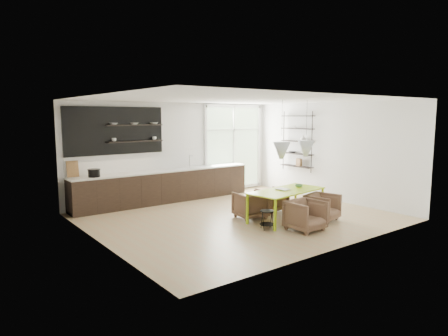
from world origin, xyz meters
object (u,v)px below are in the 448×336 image
(dining_table, at_px, (287,192))
(armchair_front_right, at_px, (322,207))
(armchair_back_left, at_px, (250,205))
(armchair_front_left, at_px, (305,215))
(armchair_back_right, at_px, (272,200))
(wire_stool, at_px, (267,217))

(dining_table, xyz_separation_m, armchair_front_right, (0.66, -0.56, -0.36))
(armchair_back_left, xyz_separation_m, armchair_front_left, (0.26, -1.55, 0.01))
(armchair_back_right, height_order, armchair_front_right, armchair_front_right)
(armchair_front_right, bearing_deg, armchair_back_left, 121.50)
(dining_table, relative_size, armchair_back_left, 2.94)
(dining_table, distance_m, armchair_back_left, 0.95)
(armchair_back_right, xyz_separation_m, armchair_front_right, (0.30, -1.42, 0.02))
(armchair_back_right, bearing_deg, armchair_front_left, 71.30)
(armchair_back_left, height_order, armchair_front_right, armchair_back_left)
(armchair_front_right, bearing_deg, dining_table, 125.83)
(armchair_back_left, bearing_deg, armchair_front_right, 145.06)
(armchair_back_right, distance_m, wire_stool, 1.75)
(armchair_front_left, height_order, armchair_front_right, armchair_front_left)
(armchair_front_left, bearing_deg, armchair_back_left, 98.01)
(wire_stool, bearing_deg, armchair_back_right, 42.81)
(dining_table, xyz_separation_m, armchair_back_left, (-0.57, 0.66, -0.36))
(dining_table, xyz_separation_m, armchair_front_left, (-0.32, -0.89, -0.35))
(armchair_back_left, distance_m, armchair_front_right, 1.74)
(dining_table, bearing_deg, wire_stool, -168.39)
(armchair_back_right, relative_size, wire_stool, 1.57)
(armchair_front_left, relative_size, armchair_front_right, 1.04)
(dining_table, height_order, armchair_front_right, dining_table)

